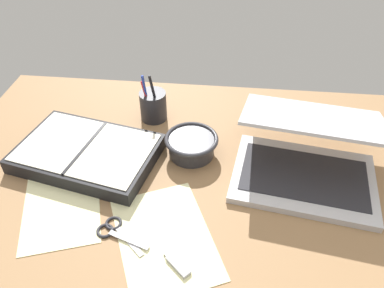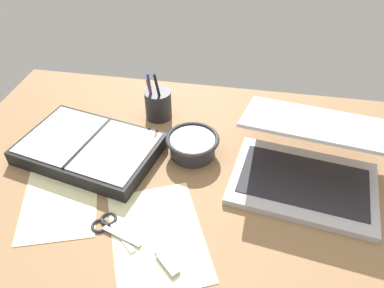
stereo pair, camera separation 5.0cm
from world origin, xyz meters
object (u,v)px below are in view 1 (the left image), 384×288
object	(u,v)px
scissors	(114,230)
laptop	(307,157)
planner	(87,153)
bowl	(191,145)
pen_cup	(153,105)

from	to	relation	value
scissors	laptop	bearing A→B (deg)	58.82
laptop	planner	xyz separation A→B (cm)	(-57.38, -0.87, -3.23)
laptop	planner	distance (cm)	57.47
bowl	pen_cup	world-z (taller)	pen_cup
bowl	pen_cup	distance (cm)	20.23
laptop	pen_cup	size ratio (longest dim) A/B	2.42
bowl	scissors	xyz separation A→B (cm)	(-14.42, -27.70, -2.88)
bowl	planner	bearing A→B (deg)	-169.46
scissors	planner	bearing A→B (deg)	151.17
pen_cup	planner	world-z (taller)	pen_cup
laptop	scissors	world-z (taller)	laptop
bowl	planner	distance (cm)	28.09
pen_cup	planner	distance (cm)	24.99
planner	scissors	distance (cm)	26.19
bowl	scissors	bearing A→B (deg)	-117.50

